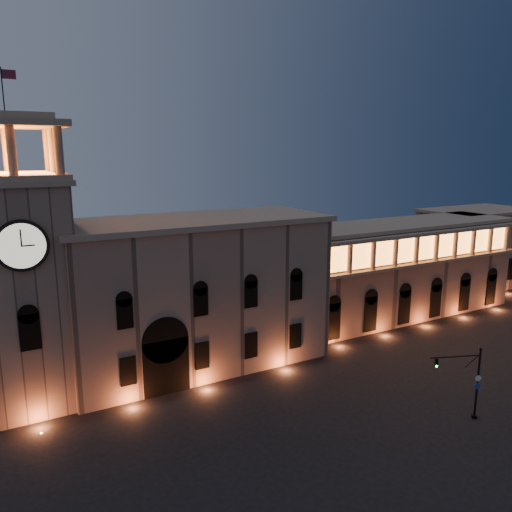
% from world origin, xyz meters
% --- Properties ---
extents(ground, '(160.00, 160.00, 0.00)m').
position_xyz_m(ground, '(0.00, 0.00, 0.00)').
color(ground, black).
rests_on(ground, ground).
extents(government_building, '(30.80, 12.80, 17.60)m').
position_xyz_m(government_building, '(-2.08, 21.93, 8.77)').
color(government_building, '#8B6C5B').
rests_on(government_building, ground).
extents(clock_tower, '(9.80, 9.80, 32.40)m').
position_xyz_m(clock_tower, '(-20.50, 20.98, 12.50)').
color(clock_tower, '#8B6C5B').
rests_on(clock_tower, ground).
extents(colonnade_wing, '(40.60, 11.50, 14.50)m').
position_xyz_m(colonnade_wing, '(32.00, 23.92, 7.33)').
color(colonnade_wing, '#856755').
rests_on(colonnade_wing, ground).
extents(secondary_building, '(20.00, 12.00, 14.00)m').
position_xyz_m(secondary_building, '(58.00, 30.00, 7.00)').
color(secondary_building, '#856755').
rests_on(secondary_building, ground).
extents(traffic_light, '(4.91, 2.10, 7.15)m').
position_xyz_m(traffic_light, '(15.33, -2.58, 3.75)').
color(traffic_light, black).
rests_on(traffic_light, ground).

